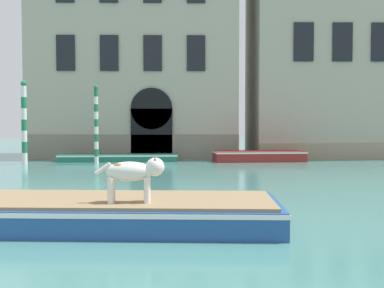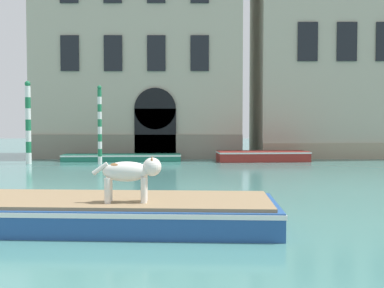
# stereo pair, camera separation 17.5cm
# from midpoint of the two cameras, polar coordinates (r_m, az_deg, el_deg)

# --- Properties ---
(palazzo_left) EXTENTS (12.01, 6.13, 17.31)m
(palazzo_left) POSITION_cam_midpoint_polar(r_m,az_deg,el_deg) (29.04, -6.62, 15.79)
(palazzo_left) COLOR #B2A893
(palazzo_left) RESTS_ON ground_plane
(boat_foreground) EXTENTS (8.61, 2.67, 0.54)m
(boat_foreground) POSITION_cam_midpoint_polar(r_m,az_deg,el_deg) (9.01, -17.01, -8.09)
(boat_foreground) COLOR #234C8C
(boat_foreground) RESTS_ON ground_plane
(dog_on_deck) EXTENTS (1.23, 0.40, 0.82)m
(dog_on_deck) POSITION_cam_midpoint_polar(r_m,az_deg,el_deg) (8.08, -7.37, -3.57)
(dog_on_deck) COLOR silver
(dog_on_deck) RESTS_ON boat_foreground
(boat_moored_near_palazzo) EXTENTS (6.27, 1.80, 0.37)m
(boat_moored_near_palazzo) POSITION_cam_midpoint_polar(r_m,az_deg,el_deg) (24.05, -8.91, -1.69)
(boat_moored_near_palazzo) COLOR #1E6651
(boat_moored_near_palazzo) RESTS_ON ground_plane
(boat_moored_far) EXTENTS (4.85, 2.06, 0.54)m
(boat_moored_far) POSITION_cam_midpoint_polar(r_m,az_deg,el_deg) (23.91, 8.87, -1.51)
(boat_moored_far) COLOR maroon
(boat_moored_far) RESTS_ON ground_plane
(mooring_pole_0) EXTENTS (0.27, 0.27, 4.07)m
(mooring_pole_0) POSITION_cam_midpoint_polar(r_m,az_deg,el_deg) (23.45, -20.15, 2.63)
(mooring_pole_0) COLOR white
(mooring_pole_0) RESTS_ON ground_plane
(mooring_pole_1) EXTENTS (0.21, 0.21, 3.85)m
(mooring_pole_1) POSITION_cam_midpoint_polar(r_m,az_deg,el_deg) (22.48, -11.68, 2.46)
(mooring_pole_1) COLOR white
(mooring_pole_1) RESTS_ON ground_plane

